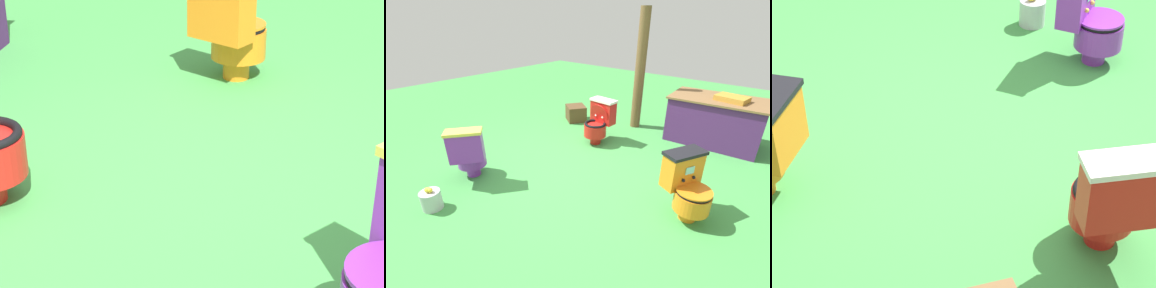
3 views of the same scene
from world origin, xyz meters
The scene contains 8 objects.
ground centered at (0.00, 0.00, 0.00)m, with size 14.00×14.00×0.00m, color #429947.
toilet_purple centered at (-0.93, -0.95, 0.37)m, with size 0.63×0.62×0.73m.
toilet_red centered at (-0.32, 1.05, 0.37)m, with size 0.44×0.51×0.73m.
toilet_orange centered at (1.50, 0.15, 0.37)m, with size 0.62×0.57×0.73m.
vendor_table centered at (1.15, 2.31, 0.39)m, with size 1.52×0.97×0.85m.
wooden_post centered at (-0.21, 2.10, 1.06)m, with size 0.18×0.18×2.11m, color brown.
small_crate centered at (-1.29, 1.58, 0.15)m, with size 0.39×0.36×0.31m, color brown.
lemon_bucket centered at (-0.68, -1.59, 0.12)m, with size 0.22×0.22×0.28m.
Camera 2 is at (2.15, -2.37, 2.00)m, focal length 25.21 mm.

